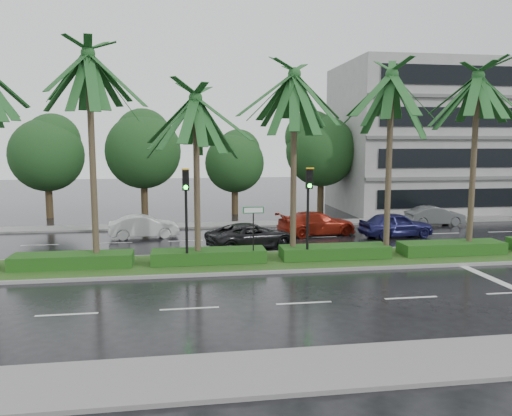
{
  "coord_description": "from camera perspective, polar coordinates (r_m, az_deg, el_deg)",
  "views": [
    {
      "loc": [
        -4.21,
        -21.53,
        5.58
      ],
      "look_at": [
        -0.73,
        1.5,
        2.56
      ],
      "focal_mm": 35.0,
      "sensor_mm": 36.0,
      "label": 1
    }
  ],
  "objects": [
    {
      "name": "ground",
      "position": [
        22.63,
        2.4,
        -6.88
      ],
      "size": [
        120.0,
        120.0,
        0.0
      ],
      "primitive_type": "plane",
      "color": "black",
      "rests_on": "ground"
    },
    {
      "name": "near_sidewalk",
      "position": [
        13.29,
        11.22,
        -17.31
      ],
      "size": [
        40.0,
        2.4,
        0.12
      ],
      "primitive_type": "cube",
      "color": "slate",
      "rests_on": "ground"
    },
    {
      "name": "far_sidewalk",
      "position": [
        34.24,
        -1.43,
        -1.88
      ],
      "size": [
        40.0,
        2.0,
        0.12
      ],
      "primitive_type": "cube",
      "color": "slate",
      "rests_on": "ground"
    },
    {
      "name": "median",
      "position": [
        23.57,
        1.94,
        -6.11
      ],
      "size": [
        36.0,
        4.0,
        0.15
      ],
      "color": "gray",
      "rests_on": "ground"
    },
    {
      "name": "hedge",
      "position": [
        23.48,
        1.94,
        -5.23
      ],
      "size": [
        35.2,
        1.4,
        0.6
      ],
      "color": "#143F12",
      "rests_on": "median"
    },
    {
      "name": "lane_markings",
      "position": [
        22.99,
        10.11,
        -6.75
      ],
      "size": [
        34.0,
        13.06,
        0.01
      ],
      "color": "silver",
      "rests_on": "ground"
    },
    {
      "name": "palm_row",
      "position": [
        22.87,
        -1.15,
        13.52
      ],
      "size": [
        26.3,
        4.2,
        10.03
      ],
      "color": "#443327",
      "rests_on": "median"
    },
    {
      "name": "signal_median_left",
      "position": [
        21.98,
        -8.0,
        0.58
      ],
      "size": [
        0.34,
        0.42,
        4.36
      ],
      "color": "black",
      "rests_on": "median"
    },
    {
      "name": "signal_median_right",
      "position": [
        22.71,
        6.02,
        0.83
      ],
      "size": [
        0.34,
        0.42,
        4.36
      ],
      "color": "black",
      "rests_on": "median"
    },
    {
      "name": "street_sign",
      "position": [
        22.51,
        -0.3,
        -1.44
      ],
      "size": [
        0.95,
        0.09,
        2.6
      ],
      "color": "black",
      "rests_on": "median"
    },
    {
      "name": "bg_trees",
      "position": [
        39.28,
        -3.44,
        6.54
      ],
      "size": [
        33.18,
        5.7,
        8.23
      ],
      "color": "#352A18",
      "rests_on": "ground"
    },
    {
      "name": "building",
      "position": [
        44.86,
        19.79,
        7.5
      ],
      "size": [
        16.0,
        10.0,
        12.0
      ],
      "primitive_type": "cube",
      "color": "gray",
      "rests_on": "ground"
    },
    {
      "name": "car_white",
      "position": [
        30.4,
        -12.68,
        -2.08
      ],
      "size": [
        1.87,
        4.2,
        1.34
      ],
      "primitive_type": "imported",
      "rotation": [
        0.0,
        0.0,
        1.68
      ],
      "color": "silver",
      "rests_on": "ground"
    },
    {
      "name": "car_darkgrey",
      "position": [
        26.72,
        -0.48,
        -3.18
      ],
      "size": [
        3.63,
        5.33,
        1.36
      ],
      "primitive_type": "imported",
      "rotation": [
        0.0,
        0.0,
        1.88
      ],
      "color": "black",
      "rests_on": "ground"
    },
    {
      "name": "car_red",
      "position": [
        30.81,
        6.97,
        -1.75
      ],
      "size": [
        2.87,
        5.19,
        1.42
      ],
      "primitive_type": "imported",
      "rotation": [
        0.0,
        0.0,
        1.76
      ],
      "color": "maroon",
      "rests_on": "ground"
    },
    {
      "name": "car_blue",
      "position": [
        31.04,
        15.69,
        -1.84
      ],
      "size": [
        2.17,
        4.53,
        1.49
      ],
      "primitive_type": "imported",
      "rotation": [
        0.0,
        0.0,
        1.67
      ],
      "color": "#1A1A4E",
      "rests_on": "ground"
    },
    {
      "name": "car_grey",
      "position": [
        36.32,
        19.78,
        -0.84
      ],
      "size": [
        1.42,
        3.98,
        1.31
      ],
      "primitive_type": "imported",
      "rotation": [
        0.0,
        0.0,
        1.56
      ],
      "color": "#4D5052",
      "rests_on": "ground"
    }
  ]
}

